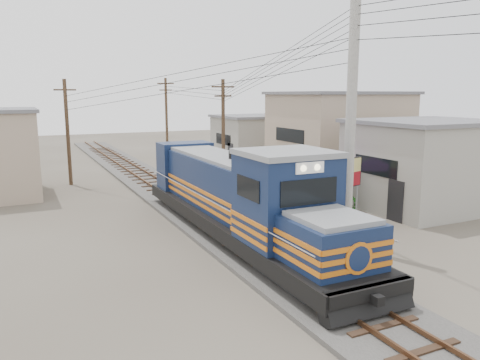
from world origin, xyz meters
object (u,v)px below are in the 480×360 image
locomotive (239,199)px  market_umbrella (332,166)px  vendor (319,186)px  billboard (348,175)px

locomotive → market_umbrella: bearing=21.2°
locomotive → vendor: size_ratio=9.56×
locomotive → market_umbrella: size_ratio=5.15×
billboard → market_umbrella: billboard is taller
locomotive → market_umbrella: (6.59, 2.55, 0.59)m
vendor → billboard: bearing=69.1°
locomotive → billboard: bearing=5.8°
market_umbrella → vendor: (0.69, 2.12, -1.49)m
market_umbrella → locomotive: bearing=-158.8°
locomotive → market_umbrella: 7.09m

